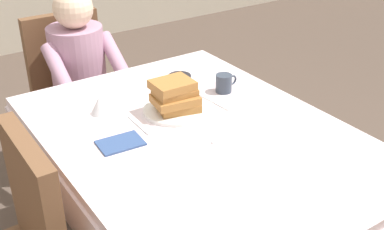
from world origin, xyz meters
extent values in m
cube|color=silver|center=(0.00, 0.00, 0.72)|extent=(1.10, 1.50, 0.04)
cube|color=silver|center=(0.00, 0.76, 0.61)|extent=(1.10, 0.01, 0.18)
cube|color=silver|center=(-0.56, 0.00, 0.61)|extent=(0.01, 1.50, 0.18)
cube|color=silver|center=(0.56, 0.00, 0.61)|extent=(0.01, 1.50, 0.18)
cylinder|color=brown|center=(-0.47, 0.67, 0.35)|extent=(0.07, 0.07, 0.70)
cylinder|color=brown|center=(0.47, 0.67, 0.35)|extent=(0.07, 0.07, 0.70)
cube|color=brown|center=(-0.08, 1.07, 0.42)|extent=(0.44, 0.44, 0.05)
cube|color=brown|center=(-0.08, 1.27, 0.69)|extent=(0.44, 0.06, 0.48)
cylinder|color=#2D2319|center=(0.10, 0.89, 0.20)|extent=(0.04, 0.04, 0.40)
cylinder|color=#2D2319|center=(-0.26, 0.89, 0.20)|extent=(0.04, 0.04, 0.40)
cylinder|color=#2D2319|center=(0.10, 1.25, 0.20)|extent=(0.04, 0.04, 0.40)
cylinder|color=#2D2319|center=(-0.26, 1.25, 0.20)|extent=(0.04, 0.04, 0.40)
cylinder|color=#B2849E|center=(-0.08, 1.05, 0.68)|extent=(0.30, 0.30, 0.46)
sphere|color=beige|center=(-0.08, 1.03, 1.02)|extent=(0.21, 0.21, 0.21)
cylinder|color=#B2849E|center=(0.08, 0.91, 0.75)|extent=(0.08, 0.29, 0.23)
cylinder|color=#B2849E|center=(-0.24, 0.91, 0.75)|extent=(0.08, 0.29, 0.23)
cylinder|color=#383D51|center=(0.00, 0.87, 0.23)|extent=(0.10, 0.10, 0.45)
cylinder|color=#383D51|center=(-0.16, 0.87, 0.23)|extent=(0.10, 0.10, 0.45)
cube|color=brown|center=(-0.67, 0.00, 0.69)|extent=(0.06, 0.44, 0.48)
cylinder|color=white|center=(0.02, 0.20, 0.75)|extent=(0.28, 0.28, 0.02)
cube|color=#A36B33|center=(0.03, 0.19, 0.77)|extent=(0.20, 0.17, 0.03)
cube|color=#A36B33|center=(0.01, 0.19, 0.81)|extent=(0.20, 0.16, 0.03)
cube|color=#A36B33|center=(0.02, 0.20, 0.84)|extent=(0.18, 0.13, 0.03)
cube|color=#A36B33|center=(0.01, 0.21, 0.87)|extent=(0.17, 0.14, 0.04)
cylinder|color=#333D4C|center=(0.32, 0.25, 0.78)|extent=(0.08, 0.08, 0.08)
torus|color=#333D4C|center=(0.37, 0.25, 0.79)|extent=(0.05, 0.01, 0.05)
cylinder|color=black|center=(0.19, 0.44, 0.76)|extent=(0.11, 0.11, 0.04)
cone|color=silver|center=(-0.26, 0.37, 0.78)|extent=(0.08, 0.08, 0.07)
cube|color=silver|center=(-0.17, 0.18, 0.74)|extent=(0.02, 0.18, 0.00)
cube|color=silver|center=(0.21, 0.18, 0.74)|extent=(0.03, 0.20, 0.00)
cube|color=silver|center=(0.07, -0.09, 0.74)|extent=(0.15, 0.03, 0.00)
cube|color=#334C7F|center=(-0.30, 0.10, 0.74)|extent=(0.18, 0.13, 0.01)
camera|label=1|loc=(-0.97, -1.38, 1.72)|focal=45.76mm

